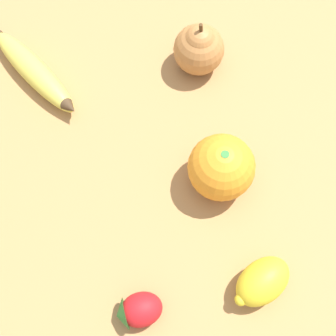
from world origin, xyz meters
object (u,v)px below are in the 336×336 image
Objects in this scene: banana at (35,72)px; lemon at (262,282)px; pear at (199,48)px; strawberry at (138,310)px; orange at (221,167)px.

banana is 1.99× the size of lemon.
banana is at bearing -67.85° from pear.
banana is 0.24m from pear.
pear is 1.34× the size of strawberry.
orange is (0.08, 0.29, 0.03)m from banana.
banana is 2.03× the size of orange.
strawberry reaches higher than banana.
strawberry is at bearing -14.84° from orange.
banana is 2.59× the size of strawberry.
lemon is at bearing 28.14° from pear.
lemon is (0.29, 0.16, -0.02)m from pear.
orange is at bearing 15.82° from banana.
pear is 1.03× the size of lemon.
banana is 0.37m from strawberry.
strawberry is (0.27, 0.24, 0.00)m from banana.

